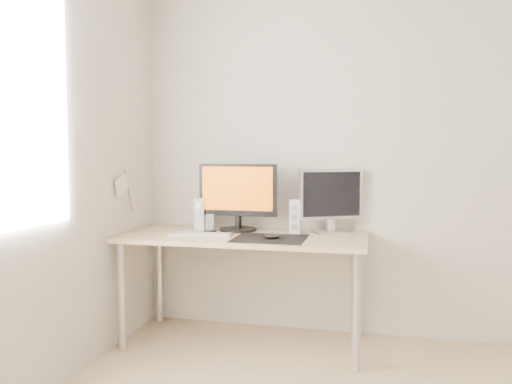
{
  "coord_description": "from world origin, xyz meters",
  "views": [
    {
      "loc": [
        -0.11,
        -1.78,
        1.24
      ],
      "look_at": [
        -0.87,
        1.46,
        1.01
      ],
      "focal_mm": 35.0,
      "sensor_mm": 36.0,
      "label": 1
    }
  ],
  "objects_px": {
    "speaker_left": "(201,214)",
    "speaker_right": "(295,217)",
    "second_monitor": "(331,197)",
    "phone_dock": "(210,227)",
    "main_monitor": "(238,194)",
    "desk": "(244,247)",
    "mouse": "(272,236)",
    "keyboard": "(201,234)"
  },
  "relations": [
    {
      "from": "desk",
      "to": "speaker_right",
      "type": "bearing_deg",
      "value": 25.19
    },
    {
      "from": "desk",
      "to": "main_monitor",
      "type": "xyz_separation_m",
      "value": [
        -0.09,
        0.17,
        0.33
      ]
    },
    {
      "from": "mouse",
      "to": "second_monitor",
      "type": "relative_size",
      "value": 0.23
    },
    {
      "from": "keyboard",
      "to": "desk",
      "type": "bearing_deg",
      "value": 18.7
    },
    {
      "from": "mouse",
      "to": "speaker_left",
      "type": "xyz_separation_m",
      "value": [
        -0.58,
        0.3,
        0.09
      ]
    },
    {
      "from": "speaker_right",
      "to": "keyboard",
      "type": "bearing_deg",
      "value": -157.73
    },
    {
      "from": "desk",
      "to": "main_monitor",
      "type": "relative_size",
      "value": 2.91
    },
    {
      "from": "desk",
      "to": "mouse",
      "type": "bearing_deg",
      "value": -33.01
    },
    {
      "from": "speaker_left",
      "to": "speaker_right",
      "type": "height_order",
      "value": "same"
    },
    {
      "from": "second_monitor",
      "to": "phone_dock",
      "type": "relative_size",
      "value": 3.44
    },
    {
      "from": "speaker_right",
      "to": "keyboard",
      "type": "relative_size",
      "value": 0.53
    },
    {
      "from": "mouse",
      "to": "keyboard",
      "type": "bearing_deg",
      "value": 174.36
    },
    {
      "from": "keyboard",
      "to": "speaker_left",
      "type": "bearing_deg",
      "value": 109.37
    },
    {
      "from": "main_monitor",
      "to": "phone_dock",
      "type": "distance_m",
      "value": 0.3
    },
    {
      "from": "speaker_left",
      "to": "speaker_right",
      "type": "relative_size",
      "value": 1.0
    },
    {
      "from": "mouse",
      "to": "phone_dock",
      "type": "height_order",
      "value": "phone_dock"
    },
    {
      "from": "main_monitor",
      "to": "speaker_right",
      "type": "relative_size",
      "value": 2.43
    },
    {
      "from": "mouse",
      "to": "speaker_right",
      "type": "height_order",
      "value": "speaker_right"
    },
    {
      "from": "speaker_left",
      "to": "second_monitor",
      "type": "bearing_deg",
      "value": 3.52
    },
    {
      "from": "second_monitor",
      "to": "main_monitor",
      "type": "bearing_deg",
      "value": -175.47
    },
    {
      "from": "mouse",
      "to": "keyboard",
      "type": "xyz_separation_m",
      "value": [
        -0.49,
        0.05,
        -0.01
      ]
    },
    {
      "from": "speaker_left",
      "to": "phone_dock",
      "type": "xyz_separation_m",
      "value": [
        0.11,
        -0.11,
        -0.07
      ]
    },
    {
      "from": "phone_dock",
      "to": "main_monitor",
      "type": "bearing_deg",
      "value": 34.89
    },
    {
      "from": "desk",
      "to": "phone_dock",
      "type": "relative_size",
      "value": 12.65
    },
    {
      "from": "desk",
      "to": "second_monitor",
      "type": "bearing_deg",
      "value": 21.8
    },
    {
      "from": "main_monitor",
      "to": "second_monitor",
      "type": "height_order",
      "value": "main_monitor"
    },
    {
      "from": "keyboard",
      "to": "phone_dock",
      "type": "height_order",
      "value": "phone_dock"
    },
    {
      "from": "mouse",
      "to": "speaker_left",
      "type": "height_order",
      "value": "speaker_left"
    },
    {
      "from": "mouse",
      "to": "desk",
      "type": "relative_size",
      "value": 0.06
    },
    {
      "from": "phone_dock",
      "to": "speaker_left",
      "type": "bearing_deg",
      "value": 134.11
    },
    {
      "from": "desk",
      "to": "main_monitor",
      "type": "height_order",
      "value": "main_monitor"
    },
    {
      "from": "mouse",
      "to": "main_monitor",
      "type": "distance_m",
      "value": 0.49
    },
    {
      "from": "main_monitor",
      "to": "speaker_left",
      "type": "bearing_deg",
      "value": -178.87
    },
    {
      "from": "speaker_left",
      "to": "phone_dock",
      "type": "distance_m",
      "value": 0.17
    },
    {
      "from": "phone_dock",
      "to": "second_monitor",
      "type": "bearing_deg",
      "value": 11.71
    },
    {
      "from": "speaker_right",
      "to": "phone_dock",
      "type": "relative_size",
      "value": 1.79
    },
    {
      "from": "second_monitor",
      "to": "keyboard",
      "type": "xyz_separation_m",
      "value": [
        -0.82,
        -0.31,
        -0.23
      ]
    },
    {
      "from": "second_monitor",
      "to": "speaker_right",
      "type": "relative_size",
      "value": 1.92
    },
    {
      "from": "mouse",
      "to": "second_monitor",
      "type": "xyz_separation_m",
      "value": [
        0.33,
        0.36,
        0.22
      ]
    },
    {
      "from": "second_monitor",
      "to": "phone_dock",
      "type": "distance_m",
      "value": 0.84
    },
    {
      "from": "second_monitor",
      "to": "speaker_right",
      "type": "height_order",
      "value": "second_monitor"
    },
    {
      "from": "keyboard",
      "to": "mouse",
      "type": "bearing_deg",
      "value": -5.64
    }
  ]
}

